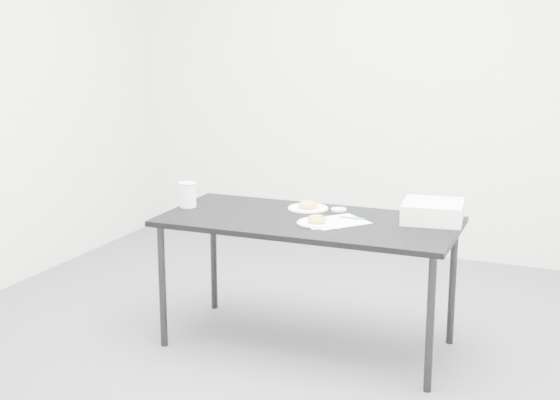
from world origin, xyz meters
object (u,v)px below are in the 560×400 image
at_px(plate_near, 317,223).
at_px(plate_far, 308,208).
at_px(donut_far, 308,205).
at_px(coffee_cup, 188,195).
at_px(bakery_box, 433,211).
at_px(scorecard, 336,222).
at_px(pen, 352,218).
at_px(donut_near, 317,219).
at_px(table, 308,229).

relative_size(plate_near, plate_far, 0.93).
distance_m(donut_far, coffee_cup, 0.67).
distance_m(donut_far, bakery_box, 0.69).
bearing_deg(scorecard, pen, 93.93).
bearing_deg(donut_near, bakery_box, 28.76).
bearing_deg(donut_near, donut_far, 119.27).
relative_size(plate_near, donut_near, 2.13).
bearing_deg(plate_far, donut_far, 0.00).
bearing_deg(plate_far, plate_near, -60.73).
distance_m(plate_far, coffee_cup, 0.67).
bearing_deg(donut_far, bakery_box, 0.63).
xyz_separation_m(pen, donut_far, (-0.29, 0.12, 0.02)).
distance_m(plate_far, donut_far, 0.02).
xyz_separation_m(donut_near, coffee_cup, (-0.79, 0.07, 0.05)).
xyz_separation_m(pen, donut_near, (-0.13, -0.16, 0.02)).
height_order(plate_near, coffee_cup, coffee_cup).
distance_m(coffee_cup, bakery_box, 1.33).
bearing_deg(bakery_box, donut_near, -158.48).
height_order(plate_far, coffee_cup, coffee_cup).
xyz_separation_m(scorecard, bakery_box, (0.45, 0.21, 0.05)).
bearing_deg(donut_far, coffee_cup, -161.02).
bearing_deg(bakery_box, donut_far, 173.39).
relative_size(pen, plate_near, 0.66).
height_order(pen, plate_near, pen).
xyz_separation_m(scorecard, plate_near, (-0.08, -0.08, 0.00)).
height_order(plate_near, bakery_box, bakery_box).
xyz_separation_m(donut_far, bakery_box, (0.69, 0.01, 0.03)).
bearing_deg(donut_far, plate_near, -60.73).
bearing_deg(plate_near, coffee_cup, 175.26).
relative_size(table, plate_far, 7.04).
xyz_separation_m(donut_far, coffee_cup, (-0.63, -0.22, 0.05)).
bearing_deg(coffee_cup, pen, 5.80).
xyz_separation_m(coffee_cup, bakery_box, (1.32, 0.22, -0.02)).
bearing_deg(bakery_box, plate_far, 173.39).
bearing_deg(table, donut_near, -46.63).
bearing_deg(bakery_box, plate_near, -158.48).
height_order(table, plate_far, plate_far).
relative_size(donut_far, coffee_cup, 0.75).
height_order(donut_near, bakery_box, bakery_box).
bearing_deg(plate_near, scorecard, 45.55).
relative_size(donut_near, donut_far, 0.93).
relative_size(table, scorecard, 5.29).
bearing_deg(donut_far, plate_far, 0.00).
distance_m(pen, coffee_cup, 0.93).
relative_size(coffee_cup, bakery_box, 0.46).
bearing_deg(table, scorecard, -0.88).
bearing_deg(table, plate_near, -46.63).
xyz_separation_m(scorecard, donut_far, (-0.23, 0.20, 0.02)).
distance_m(table, donut_near, 0.13).
bearing_deg(table, coffee_cup, 179.64).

